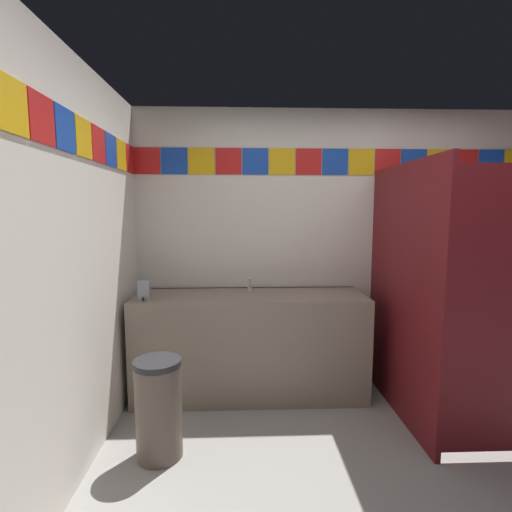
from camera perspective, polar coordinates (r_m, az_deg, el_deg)
ground_plane at (r=2.65m, az=19.94°, el=-30.79°), size 7.95×7.95×0.00m
wall_back at (r=3.68m, az=11.21°, el=1.35°), size 3.61×0.09×2.51m
wall_side at (r=2.20m, az=-29.07°, el=-3.01°), size 0.09×3.17×2.51m
vanity_counter at (r=3.42m, az=-0.87°, el=-12.87°), size 1.96×0.60×0.89m
faucet_center at (r=3.38m, az=-0.92°, el=-4.51°), size 0.04×0.10×0.14m
soap_dispenser at (r=3.20m, az=-16.26°, el=-4.93°), size 0.09×0.09×0.16m
stall_divider at (r=3.04m, az=25.69°, el=-5.72°), size 0.92×1.31×1.95m
toilet at (r=3.75m, az=25.78°, el=-14.11°), size 0.39×0.49×0.74m
trash_bin at (r=2.74m, az=-14.26°, el=-21.07°), size 0.30×0.30×0.65m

